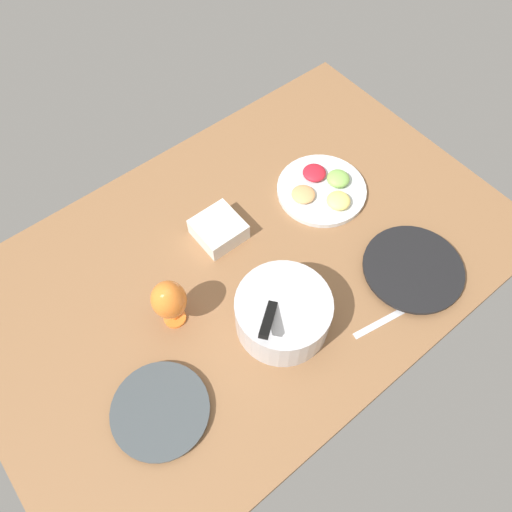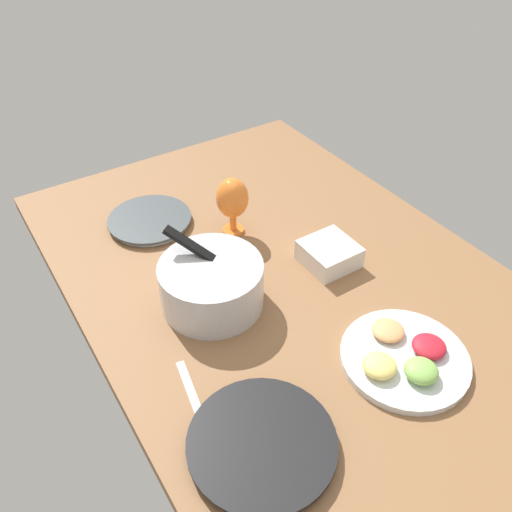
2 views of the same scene
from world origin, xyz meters
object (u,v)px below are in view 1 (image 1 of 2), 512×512
at_px(dinner_plate_left, 413,269).
at_px(dinner_plate_right, 160,411).
at_px(square_bowl_white, 219,229).
at_px(hurricane_glass_orange, 169,301).
at_px(mixing_bowl, 283,312).
at_px(fruit_platter, 323,189).

xyz_separation_m(dinner_plate_left, dinner_plate_right, (0.79, -0.12, -0.00)).
xyz_separation_m(dinner_plate_right, square_bowl_white, (-0.43, -0.34, 0.02)).
relative_size(dinner_plate_left, dinner_plate_right, 1.18).
bearing_deg(hurricane_glass_orange, dinner_plate_right, 48.10).
height_order(dinner_plate_left, square_bowl_white, square_bowl_white).
height_order(dinner_plate_left, dinner_plate_right, dinner_plate_left).
bearing_deg(dinner_plate_right, mixing_bowl, 179.30).
bearing_deg(dinner_plate_left, dinner_plate_right, -8.66).
height_order(mixing_bowl, fruit_platter, mixing_bowl).
height_order(dinner_plate_right, fruit_platter, fruit_platter).
relative_size(dinner_plate_right, square_bowl_white, 1.84).
bearing_deg(mixing_bowl, square_bowl_white, -96.39).
bearing_deg(fruit_platter, mixing_bowl, 33.81).
relative_size(dinner_plate_right, mixing_bowl, 0.97).
relative_size(dinner_plate_left, fruit_platter, 1.02).
distance_m(hurricane_glass_orange, square_bowl_white, 0.31).
bearing_deg(dinner_plate_right, square_bowl_white, -142.04).
bearing_deg(dinner_plate_right, dinner_plate_left, 171.34).
height_order(fruit_platter, hurricane_glass_orange, hurricane_glass_orange).
distance_m(mixing_bowl, hurricane_glass_orange, 0.30).
bearing_deg(fruit_platter, dinner_plate_left, 90.31).
height_order(dinner_plate_left, hurricane_glass_orange, hurricane_glass_orange).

